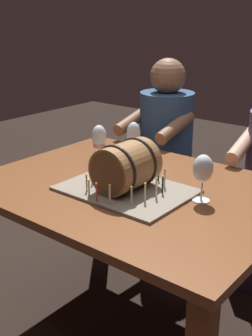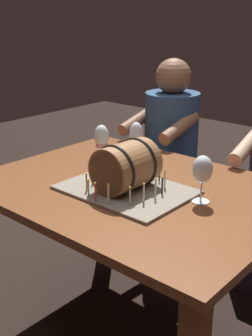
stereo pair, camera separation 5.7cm
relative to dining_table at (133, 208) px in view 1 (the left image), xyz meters
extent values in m
plane|color=black|center=(0.00, 0.00, -0.63)|extent=(8.00, 8.00, 0.00)
cube|color=brown|center=(0.00, 0.00, 0.09)|extent=(1.28, 0.97, 0.03)
cube|color=brown|center=(-0.58, 0.43, -0.28)|extent=(0.07, 0.07, 0.70)
cube|color=gray|center=(0.01, -0.07, 0.11)|extent=(0.51, 0.37, 0.01)
cylinder|color=olive|center=(0.01, -0.07, 0.21)|extent=(0.19, 0.24, 0.19)
cylinder|color=brown|center=(0.01, -0.19, 0.21)|extent=(0.17, 0.00, 0.17)
cylinder|color=brown|center=(0.01, 0.05, 0.21)|extent=(0.17, 0.00, 0.17)
torus|color=black|center=(0.01, -0.13, 0.21)|extent=(0.21, 0.01, 0.21)
torus|color=black|center=(0.01, 0.00, 0.21)|extent=(0.21, 0.01, 0.21)
cylinder|color=silver|center=(0.16, -0.07, 0.15)|extent=(0.01, 0.01, 0.07)
sphere|color=#F9C64C|center=(0.16, -0.07, 0.20)|extent=(0.01, 0.01, 0.01)
cylinder|color=black|center=(0.16, -0.01, 0.15)|extent=(0.01, 0.01, 0.06)
sphere|color=#F9C64C|center=(0.16, -0.01, 0.19)|extent=(0.01, 0.01, 0.01)
cylinder|color=silver|center=(0.13, 0.04, 0.15)|extent=(0.01, 0.01, 0.07)
sphere|color=#F9C64C|center=(0.13, 0.04, 0.19)|extent=(0.01, 0.01, 0.01)
cylinder|color=black|center=(0.06, 0.09, 0.15)|extent=(0.01, 0.01, 0.06)
sphere|color=#F9C64C|center=(0.06, 0.09, 0.19)|extent=(0.01, 0.01, 0.01)
cylinder|color=#D64C47|center=(0.02, 0.10, 0.15)|extent=(0.01, 0.01, 0.06)
sphere|color=#F9C64C|center=(0.02, 0.10, 0.18)|extent=(0.01, 0.01, 0.01)
cylinder|color=#EAD666|center=(-0.05, 0.08, 0.15)|extent=(0.01, 0.01, 0.07)
sphere|color=#F9C64C|center=(-0.05, 0.08, 0.20)|extent=(0.01, 0.01, 0.01)
cylinder|color=#D64C47|center=(-0.08, 0.06, 0.15)|extent=(0.01, 0.01, 0.06)
sphere|color=#F9C64C|center=(-0.08, 0.06, 0.19)|extent=(0.01, 0.01, 0.01)
cylinder|color=#EAD666|center=(-0.13, -0.02, 0.15)|extent=(0.01, 0.01, 0.06)
sphere|color=#F9C64C|center=(-0.13, -0.02, 0.18)|extent=(0.01, 0.01, 0.01)
cylinder|color=#D64C47|center=(-0.14, -0.07, 0.15)|extent=(0.01, 0.01, 0.06)
sphere|color=#F9C64C|center=(-0.14, -0.07, 0.18)|extent=(0.01, 0.01, 0.01)
cylinder|color=silver|center=(-0.13, -0.11, 0.15)|extent=(0.01, 0.01, 0.07)
sphere|color=#F9C64C|center=(-0.13, -0.11, 0.19)|extent=(0.01, 0.01, 0.01)
cylinder|color=#EAD666|center=(-0.09, -0.19, 0.15)|extent=(0.01, 0.01, 0.06)
sphere|color=#F9C64C|center=(-0.09, -0.19, 0.19)|extent=(0.01, 0.01, 0.01)
cylinder|color=silver|center=(-0.05, -0.22, 0.15)|extent=(0.01, 0.01, 0.06)
sphere|color=#F9C64C|center=(-0.05, -0.22, 0.18)|extent=(0.01, 0.01, 0.01)
cylinder|color=#D64C47|center=(0.01, -0.23, 0.15)|extent=(0.01, 0.01, 0.06)
sphere|color=#F9C64C|center=(0.01, -0.23, 0.19)|extent=(0.01, 0.01, 0.01)
cylinder|color=silver|center=(0.06, -0.22, 0.15)|extent=(0.01, 0.01, 0.07)
sphere|color=#F9C64C|center=(0.06, -0.22, 0.19)|extent=(0.01, 0.01, 0.01)
cylinder|color=silver|center=(0.13, -0.18, 0.15)|extent=(0.01, 0.01, 0.06)
sphere|color=#F9C64C|center=(0.13, -0.18, 0.19)|extent=(0.01, 0.01, 0.01)
cylinder|color=silver|center=(0.15, -0.13, 0.15)|extent=(0.01, 0.01, 0.07)
sphere|color=#F9C64C|center=(0.15, -0.13, 0.19)|extent=(0.01, 0.01, 0.01)
cylinder|color=white|center=(-0.28, 0.10, 0.11)|extent=(0.07, 0.07, 0.00)
cylinder|color=white|center=(-0.28, 0.10, 0.15)|extent=(0.01, 0.01, 0.08)
ellipsoid|color=white|center=(-0.28, 0.10, 0.25)|extent=(0.07, 0.07, 0.11)
cylinder|color=pink|center=(-0.28, 0.10, 0.22)|extent=(0.06, 0.06, 0.04)
cylinder|color=white|center=(-0.19, 0.24, 0.11)|extent=(0.06, 0.06, 0.00)
cylinder|color=white|center=(-0.19, 0.24, 0.15)|extent=(0.01, 0.01, 0.08)
ellipsoid|color=white|center=(-0.19, 0.24, 0.25)|extent=(0.07, 0.07, 0.12)
cylinder|color=#C6842D|center=(-0.19, 0.24, 0.22)|extent=(0.05, 0.05, 0.05)
cylinder|color=white|center=(0.30, 0.04, 0.11)|extent=(0.07, 0.07, 0.00)
cylinder|color=white|center=(0.30, 0.04, 0.15)|extent=(0.01, 0.01, 0.08)
ellipsoid|color=white|center=(0.30, 0.04, 0.24)|extent=(0.08, 0.08, 0.11)
cube|color=#1B2D46|center=(-0.35, 0.76, -0.40)|extent=(0.34, 0.32, 0.45)
cylinder|color=#2D4C75|center=(-0.35, 0.76, 0.09)|extent=(0.32, 0.32, 0.54)
sphere|color=brown|center=(-0.35, 0.76, 0.45)|extent=(0.20, 0.20, 0.20)
cylinder|color=brown|center=(-0.20, 0.62, 0.20)|extent=(0.08, 0.31, 0.14)
cylinder|color=brown|center=(-0.48, 0.62, 0.20)|extent=(0.08, 0.31, 0.14)
cylinder|color=tan|center=(0.21, 0.61, 0.18)|extent=(0.10, 0.31, 0.14)
camera|label=1|loc=(1.05, -1.34, 0.79)|focal=46.71mm
camera|label=2|loc=(1.09, -1.31, 0.79)|focal=46.71mm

